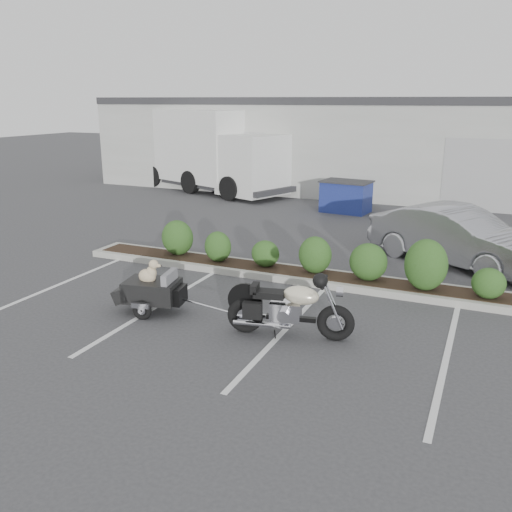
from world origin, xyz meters
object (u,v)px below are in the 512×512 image
at_px(dumpster, 346,196).
at_px(sedan, 456,236).
at_px(pet_trailer, 151,290).
at_px(delivery_truck, 214,153).
at_px(motorcycle, 289,309).

bearing_deg(dumpster, sedan, -45.37).
height_order(pet_trailer, sedan, sedan).
height_order(dumpster, delivery_truck, delivery_truck).
relative_size(motorcycle, pet_trailer, 1.23).
relative_size(sedan, dumpster, 2.34).
xyz_separation_m(motorcycle, sedan, (2.23, 5.63, 0.20)).
bearing_deg(sedan, dumpster, 65.56).
bearing_deg(delivery_truck, sedan, -14.46).
relative_size(dumpster, delivery_truck, 0.23).
xyz_separation_m(sedan, delivery_truck, (-10.69, 7.53, 0.96)).
xyz_separation_m(dumpster, delivery_truck, (-6.58, 2.30, 1.10)).
bearing_deg(motorcycle, dumpster, 88.64).
bearing_deg(dumpster, pet_trailer, -88.30).
distance_m(motorcycle, sedan, 6.06).
distance_m(motorcycle, pet_trailer, 2.79).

